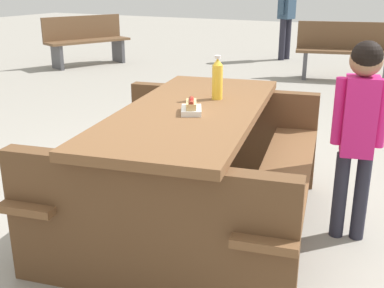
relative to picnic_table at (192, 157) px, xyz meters
The scene contains 8 objects.
ground_plane 0.44m from the picnic_table, ahead, with size 30.00×30.00×0.00m, color gray.
picnic_table is the anchor object (origin of this frame).
soda_bottle 0.50m from the picnic_table, behind, with size 0.07×0.07×0.27m.
hotdog_tray 0.36m from the picnic_table, 25.87° to the left, with size 0.21×0.18×0.08m.
child_in_coat 0.98m from the picnic_table, 107.10° to the left, with size 0.20×0.28×1.16m.
park_bench_near 5.18m from the picnic_table, behind, with size 0.75×1.55×0.85m.
park_bench_mid 6.19m from the picnic_table, 134.81° to the right, with size 1.54×0.95×0.85m.
bystander_adult 6.79m from the picnic_table, 167.49° to the right, with size 0.40×0.30×1.67m.
Camera 1 is at (2.39, 1.25, 1.45)m, focal length 44.79 mm.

